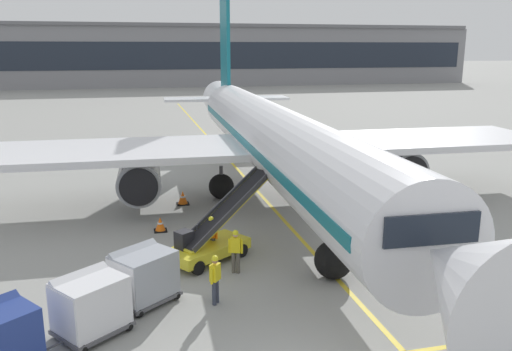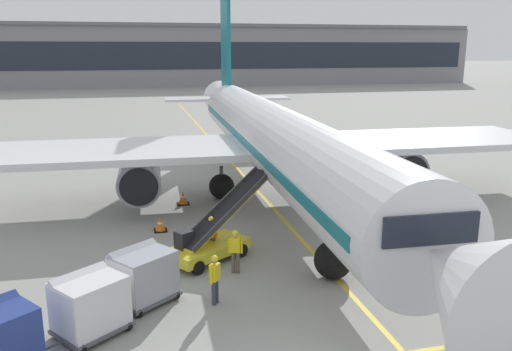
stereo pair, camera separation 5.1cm
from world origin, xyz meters
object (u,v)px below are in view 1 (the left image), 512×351
Objects in this scene: ground_crew_marshaller at (212,234)px; ground_crew_wingwalker at (236,249)px; ground_crew_by_loader at (160,275)px; baggage_cart_second at (90,303)px; safety_cone_engine_keepout at (160,224)px; baggage_cart_lead at (143,274)px; ground_crew_by_carts at (215,276)px; parked_airplane at (270,138)px; safety_cone_wingtip at (183,198)px; belt_loader at (212,238)px.

ground_crew_marshaller is 1.00× the size of ground_crew_wingwalker.
ground_crew_by_loader is 3.42m from ground_crew_wingwalker.
baggage_cart_second is 3.86× the size of safety_cone_engine_keepout.
baggage_cart_lead is 3.86× the size of safety_cone_engine_keepout.
ground_crew_by_loader is 1.00× the size of ground_crew_wingwalker.
ground_crew_by_carts is at bearing 14.22° from baggage_cart_second.
ground_crew_marshaller is at bearing -62.46° from safety_cone_engine_keepout.
baggage_cart_second is (-8.95, -12.51, -2.60)m from parked_airplane.
parked_airplane reaches higher than ground_crew_wingwalker.
ground_crew_wingwalker reaches higher than safety_cone_wingtip.
belt_loader is at bearing -120.57° from parked_airplane.
ground_crew_by_carts and ground_crew_wingwalker have the same top height.
baggage_cart_lead is 7.12m from safety_cone_engine_keepout.
baggage_cart_second is at bearing -125.60° from parked_airplane.
baggage_cart_second is at bearing -106.43° from safety_cone_engine_keepout.
baggage_cart_second reaches higher than safety_cone_engine_keepout.
baggage_cart_lead reaches higher than ground_crew_marshaller.
ground_crew_marshaller is at bearing -121.20° from parked_airplane.
baggage_cart_lead is 1.52× the size of ground_crew_by_loader.
baggage_cart_lead is 3.84m from ground_crew_wingwalker.
parked_airplane reaches higher than belt_loader.
baggage_cart_lead is at bearing -130.20° from ground_crew_marshaller.
safety_cone_wingtip is at bearing 89.54° from ground_crew_by_carts.
baggage_cart_lead is 1.52× the size of ground_crew_wingwalker.
parked_airplane is 8.09m from safety_cone_engine_keepout.
parked_airplane reaches higher than baggage_cart_lead.
parked_airplane is at bearing 54.40° from baggage_cart_second.
ground_crew_by_loader is at bearing -121.68° from parked_airplane.
baggage_cart_second is 1.52× the size of ground_crew_by_loader.
belt_loader is 2.86× the size of ground_crew_by_loader.
parked_airplane is 15.74× the size of baggage_cart_second.
baggage_cart_lead is (-2.85, -3.17, 0.09)m from belt_loader.
ground_crew_wingwalker is at bearing -83.67° from safety_cone_wingtip.
parked_airplane is 60.75× the size of safety_cone_engine_keepout.
baggage_cart_lead is at bearing 162.05° from ground_crew_by_loader.
belt_loader is 4.06m from ground_crew_by_loader.
ground_crew_marshaller is 2.31× the size of safety_cone_wingtip.
ground_crew_wingwalker is (2.94, 1.75, 0.00)m from ground_crew_by_loader.
baggage_cart_lead is at bearing -124.25° from parked_airplane.
ground_crew_by_carts is at bearing -16.85° from baggage_cart_lead.
belt_loader is at bearing 48.10° from baggage_cart_lead.
ground_crew_by_loader is at bearing -149.24° from ground_crew_wingwalker.
ground_crew_by_carts is at bearing -16.49° from ground_crew_by_loader.
safety_cone_engine_keepout is at bearing 117.54° from ground_crew_marshaller.
baggage_cart_second reaches higher than safety_cone_wingtip.
belt_loader reaches higher than safety_cone_wingtip.
parked_airplane is 5.88m from safety_cone_wingtip.
safety_cone_engine_keepout is (-1.89, 3.63, -0.66)m from ground_crew_marshaller.
ground_crew_by_carts is at bearing -97.10° from ground_crew_marshaller.
baggage_cart_second is (-1.61, -1.72, 0.00)m from baggage_cart_lead.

